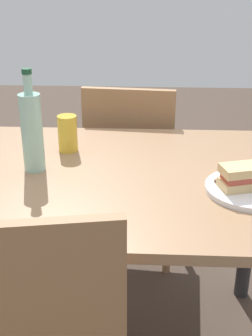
{
  "coord_description": "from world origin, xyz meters",
  "views": [
    {
      "loc": [
        0.06,
        -1.26,
        1.33
      ],
      "look_at": [
        0.0,
        0.0,
        0.76
      ],
      "focal_mm": 48.82,
      "sensor_mm": 36.0,
      "label": 1
    }
  ],
  "objects_px": {
    "baguette_sandwich_near": "(252,176)",
    "knife_near": "(239,178)",
    "chair_far": "(131,164)",
    "water_bottle": "(32,131)",
    "dining_table": "(126,207)",
    "beer_glass": "(68,133)",
    "plate_near": "(251,189)"
  },
  "relations": [
    {
      "from": "baguette_sandwich_near",
      "to": "chair_far",
      "type": "bearing_deg",
      "value": 117.13
    },
    {
      "from": "plate_near",
      "to": "baguette_sandwich_near",
      "type": "xyz_separation_m",
      "value": [
        0.0,
        -0.0,
        0.04
      ]
    },
    {
      "from": "dining_table",
      "to": "chair_far",
      "type": "xyz_separation_m",
      "value": [
        -0.01,
        0.61,
        -0.12
      ]
    },
    {
      "from": "dining_table",
      "to": "water_bottle",
      "type": "relative_size",
      "value": 3.46
    },
    {
      "from": "chair_far",
      "to": "plate_near",
      "type": "height_order",
      "value": "chair_far"
    },
    {
      "from": "chair_far",
      "to": "baguette_sandwich_near",
      "type": "relative_size",
      "value": 4.47
    },
    {
      "from": "plate_near",
      "to": "water_bottle",
      "type": "distance_m",
      "value": 0.67
    },
    {
      "from": "knife_near",
      "to": "water_bottle",
      "type": "relative_size",
      "value": 0.54
    },
    {
      "from": "dining_table",
      "to": "plate_near",
      "type": "bearing_deg",
      "value": -15.45
    },
    {
      "from": "baguette_sandwich_near",
      "to": "beer_glass",
      "type": "distance_m",
      "value": 0.63
    },
    {
      "from": "dining_table",
      "to": "chair_far",
      "type": "relative_size",
      "value": 1.26
    },
    {
      "from": "knife_near",
      "to": "water_bottle",
      "type": "xyz_separation_m",
      "value": [
        -0.62,
        0.07,
        0.11
      ]
    },
    {
      "from": "chair_far",
      "to": "water_bottle",
      "type": "xyz_separation_m",
      "value": [
        -0.28,
        -0.59,
        0.36
      ]
    },
    {
      "from": "dining_table",
      "to": "knife_near",
      "type": "xyz_separation_m",
      "value": [
        0.33,
        -0.05,
        0.13
      ]
    },
    {
      "from": "baguette_sandwich_near",
      "to": "water_bottle",
      "type": "relative_size",
      "value": 0.62
    },
    {
      "from": "plate_near",
      "to": "knife_near",
      "type": "height_order",
      "value": "knife_near"
    },
    {
      "from": "dining_table",
      "to": "knife_near",
      "type": "height_order",
      "value": "knife_near"
    },
    {
      "from": "dining_table",
      "to": "chair_far",
      "type": "height_order",
      "value": "chair_far"
    },
    {
      "from": "dining_table",
      "to": "water_bottle",
      "type": "bearing_deg",
      "value": 175.86
    },
    {
      "from": "dining_table",
      "to": "beer_glass",
      "type": "bearing_deg",
      "value": 138.67
    },
    {
      "from": "dining_table",
      "to": "knife_near",
      "type": "distance_m",
      "value": 0.36
    },
    {
      "from": "plate_near",
      "to": "beer_glass",
      "type": "relative_size",
      "value": 2.07
    },
    {
      "from": "chair_far",
      "to": "water_bottle",
      "type": "distance_m",
      "value": 0.75
    },
    {
      "from": "plate_near",
      "to": "baguette_sandwich_near",
      "type": "height_order",
      "value": "baguette_sandwich_near"
    },
    {
      "from": "water_bottle",
      "to": "beer_glass",
      "type": "relative_size",
      "value": 2.54
    },
    {
      "from": "chair_far",
      "to": "water_bottle",
      "type": "bearing_deg",
      "value": -115.1
    },
    {
      "from": "knife_near",
      "to": "chair_far",
      "type": "bearing_deg",
      "value": 117.1
    },
    {
      "from": "water_bottle",
      "to": "beer_glass",
      "type": "bearing_deg",
      "value": 64.25
    },
    {
      "from": "plate_near",
      "to": "baguette_sandwich_near",
      "type": "distance_m",
      "value": 0.04
    },
    {
      "from": "baguette_sandwich_near",
      "to": "knife_near",
      "type": "relative_size",
      "value": 1.15
    },
    {
      "from": "plate_near",
      "to": "beer_glass",
      "type": "distance_m",
      "value": 0.63
    },
    {
      "from": "chair_far",
      "to": "beer_glass",
      "type": "bearing_deg",
      "value": -114.86
    }
  ]
}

